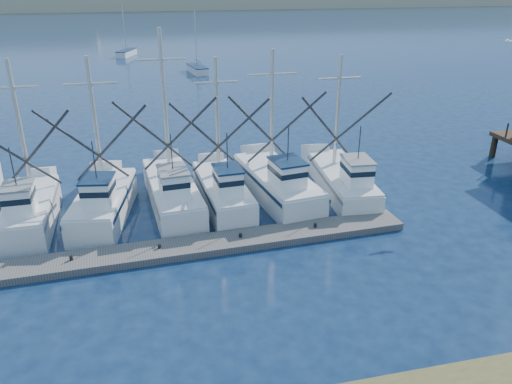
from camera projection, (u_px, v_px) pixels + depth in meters
ground at (326, 317)px, 19.67m from camera, size 500.00×500.00×0.00m
floating_dock at (139, 254)px, 23.69m from camera, size 27.32×3.07×0.36m
trawler_fleet at (134, 199)px, 27.67m from camera, size 27.85×8.57×9.83m
sailboat_near at (197, 69)px, 67.94m from camera, size 2.49×5.46×8.10m
sailboat_far at (127, 53)px, 82.11m from camera, size 3.42×5.65×8.10m
flying_gull at (507, 41)px, 28.99m from camera, size 1.25×0.23×0.23m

